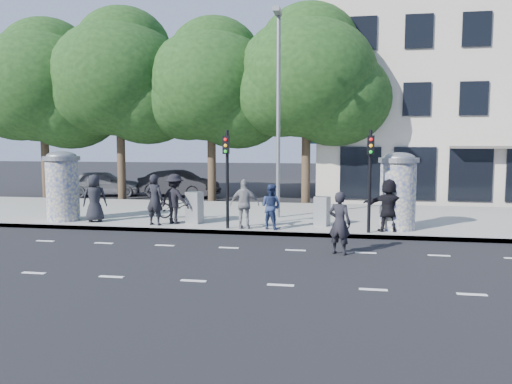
% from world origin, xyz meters
% --- Properties ---
extents(ground, '(120.00, 120.00, 0.00)m').
position_xyz_m(ground, '(0.00, 0.00, 0.00)').
color(ground, black).
rests_on(ground, ground).
extents(sidewalk, '(40.00, 8.00, 0.15)m').
position_xyz_m(sidewalk, '(0.00, 7.50, 0.07)').
color(sidewalk, gray).
rests_on(sidewalk, ground).
extents(curb, '(40.00, 0.10, 0.16)m').
position_xyz_m(curb, '(0.00, 3.55, 0.07)').
color(curb, slate).
rests_on(curb, ground).
extents(lane_dash_near, '(32.00, 0.12, 0.01)m').
position_xyz_m(lane_dash_near, '(0.00, -2.20, 0.00)').
color(lane_dash_near, silver).
rests_on(lane_dash_near, ground).
extents(lane_dash_far, '(32.00, 0.12, 0.01)m').
position_xyz_m(lane_dash_far, '(0.00, 1.40, 0.00)').
color(lane_dash_far, silver).
rests_on(lane_dash_far, ground).
extents(ad_column_left, '(1.36, 1.36, 2.65)m').
position_xyz_m(ad_column_left, '(-7.20, 4.50, 1.54)').
color(ad_column_left, beige).
rests_on(ad_column_left, sidewalk).
extents(ad_column_right, '(1.36, 1.36, 2.65)m').
position_xyz_m(ad_column_right, '(5.20, 4.70, 1.54)').
color(ad_column_right, beige).
rests_on(ad_column_right, sidewalk).
extents(traffic_pole_near, '(0.22, 0.31, 3.40)m').
position_xyz_m(traffic_pole_near, '(-0.60, 3.79, 2.23)').
color(traffic_pole_near, black).
rests_on(traffic_pole_near, sidewalk).
extents(traffic_pole_far, '(0.22, 0.31, 3.40)m').
position_xyz_m(traffic_pole_far, '(4.20, 3.79, 2.23)').
color(traffic_pole_far, black).
rests_on(traffic_pole_far, sidewalk).
extents(street_lamp, '(0.25, 0.93, 8.00)m').
position_xyz_m(street_lamp, '(0.80, 6.63, 4.79)').
color(street_lamp, slate).
rests_on(street_lamp, sidewalk).
extents(tree_far_left, '(7.20, 7.20, 9.26)m').
position_xyz_m(tree_far_left, '(-13.00, 12.50, 6.19)').
color(tree_far_left, '#38281C').
rests_on(tree_far_left, ground).
extents(tree_mid_left, '(7.20, 7.20, 9.57)m').
position_xyz_m(tree_mid_left, '(-8.50, 12.50, 6.50)').
color(tree_mid_left, '#38281C').
rests_on(tree_mid_left, ground).
extents(tree_near_left, '(6.80, 6.80, 8.97)m').
position_xyz_m(tree_near_left, '(-3.50, 12.70, 6.06)').
color(tree_near_left, '#38281C').
rests_on(tree_near_left, ground).
extents(tree_center, '(7.00, 7.00, 9.30)m').
position_xyz_m(tree_center, '(1.50, 12.30, 6.31)').
color(tree_center, '#38281C').
rests_on(tree_center, ground).
extents(building, '(20.30, 15.85, 12.00)m').
position_xyz_m(building, '(12.00, 19.99, 5.99)').
color(building, beige).
rests_on(building, ground).
extents(ped_a, '(1.03, 0.86, 1.80)m').
position_xyz_m(ped_a, '(-5.85, 4.40, 1.05)').
color(ped_a, black).
rests_on(ped_a, sidewalk).
extents(ped_b, '(0.75, 0.57, 1.85)m').
position_xyz_m(ped_b, '(-3.35, 4.08, 1.08)').
color(ped_b, black).
rests_on(ped_b, sidewalk).
extents(ped_c, '(0.94, 0.85, 1.56)m').
position_xyz_m(ped_c, '(0.90, 4.01, 0.93)').
color(ped_c, navy).
rests_on(ped_c, sidewalk).
extents(ped_d, '(1.34, 1.02, 1.83)m').
position_xyz_m(ped_d, '(-2.75, 4.53, 1.07)').
color(ped_d, black).
rests_on(ped_d, sidewalk).
extents(ped_e, '(1.04, 0.64, 1.72)m').
position_xyz_m(ped_e, '(0.00, 3.88, 1.01)').
color(ped_e, gray).
rests_on(ped_e, sidewalk).
extents(ped_f, '(1.68, 0.69, 1.78)m').
position_xyz_m(ped_f, '(4.85, 4.19, 1.04)').
color(ped_f, black).
rests_on(ped_f, sidewalk).
extents(man_road, '(0.76, 0.65, 1.78)m').
position_xyz_m(man_road, '(3.26, 1.13, 0.89)').
color(man_road, black).
rests_on(man_road, ground).
extents(bicycle, '(0.79, 1.87, 0.96)m').
position_xyz_m(bicycle, '(-2.97, 5.71, 0.63)').
color(bicycle, black).
rests_on(bicycle, sidewalk).
extents(cabinet_left, '(0.66, 0.57, 1.17)m').
position_xyz_m(cabinet_left, '(-2.05, 4.71, 0.73)').
color(cabinet_left, gray).
rests_on(cabinet_left, sidewalk).
extents(cabinet_right, '(0.61, 0.54, 1.05)m').
position_xyz_m(cabinet_right, '(2.62, 4.96, 0.68)').
color(cabinet_right, gray).
rests_on(cabinet_right, sidewalk).
extents(car_left, '(3.04, 4.70, 1.49)m').
position_xyz_m(car_left, '(-10.39, 14.09, 0.74)').
color(car_left, slate).
rests_on(car_left, ground).
extents(car_mid, '(2.54, 4.84, 1.52)m').
position_xyz_m(car_mid, '(-5.91, 14.39, 0.76)').
color(car_mid, black).
rests_on(car_mid, ground).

